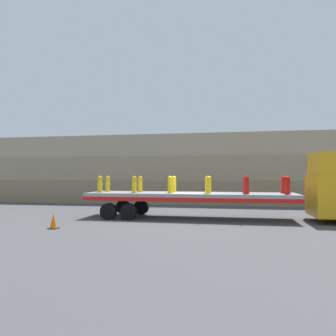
% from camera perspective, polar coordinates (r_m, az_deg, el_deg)
% --- Properties ---
extents(ground_plane, '(120.00, 120.00, 0.00)m').
position_cam_1_polar(ground_plane, '(16.80, 3.86, -8.77)').
color(ground_plane, '#474749').
extents(rock_cliff, '(60.00, 3.30, 5.32)m').
position_cam_1_polar(rock_cliff, '(25.43, 6.26, -0.22)').
color(rock_cliff, '#84755B').
rests_on(rock_cliff, ground_plane).
extents(flatbed_trailer, '(10.45, 2.61, 1.30)m').
position_cam_1_polar(flatbed_trailer, '(16.76, 2.19, -5.05)').
color(flatbed_trailer, gray).
rests_on(flatbed_trailer, ground_plane).
extents(fire_hydrant_yellow_near_0, '(0.29, 0.51, 0.86)m').
position_cam_1_polar(fire_hydrant_yellow_near_0, '(17.32, -11.77, -2.82)').
color(fire_hydrant_yellow_near_0, gold).
rests_on(fire_hydrant_yellow_near_0, flatbed_trailer).
extents(fire_hydrant_yellow_far_0, '(0.29, 0.51, 0.86)m').
position_cam_1_polar(fire_hydrant_yellow_far_0, '(18.34, -10.45, -2.74)').
color(fire_hydrant_yellow_far_0, gold).
rests_on(fire_hydrant_yellow_far_0, flatbed_trailer).
extents(fire_hydrant_yellow_near_1, '(0.29, 0.51, 0.86)m').
position_cam_1_polar(fire_hydrant_yellow_near_1, '(16.70, -5.89, -2.90)').
color(fire_hydrant_yellow_near_1, gold).
rests_on(fire_hydrant_yellow_near_1, flatbed_trailer).
extents(fire_hydrant_yellow_far_1, '(0.29, 0.51, 0.86)m').
position_cam_1_polar(fire_hydrant_yellow_far_1, '(17.75, -4.87, -2.80)').
color(fire_hydrant_yellow_far_1, gold).
rests_on(fire_hydrant_yellow_far_1, flatbed_trailer).
extents(fire_hydrant_yellow_near_2, '(0.29, 0.51, 0.86)m').
position_cam_1_polar(fire_hydrant_yellow_near_2, '(16.26, 0.37, -2.95)').
color(fire_hydrant_yellow_near_2, gold).
rests_on(fire_hydrant_yellow_near_2, flatbed_trailer).
extents(fire_hydrant_yellow_far_2, '(0.29, 0.51, 0.86)m').
position_cam_1_polar(fire_hydrant_yellow_far_2, '(17.35, 1.04, -2.84)').
color(fire_hydrant_yellow_far_2, gold).
rests_on(fire_hydrant_yellow_far_2, flatbed_trailer).
extents(fire_hydrant_yellow_near_3, '(0.29, 0.51, 0.86)m').
position_cam_1_polar(fire_hydrant_yellow_near_3, '(16.03, 6.90, -2.96)').
color(fire_hydrant_yellow_near_3, gold).
rests_on(fire_hydrant_yellow_near_3, flatbed_trailer).
extents(fire_hydrant_yellow_far_3, '(0.29, 0.51, 0.86)m').
position_cam_1_polar(fire_hydrant_yellow_far_3, '(17.13, 7.16, -2.85)').
color(fire_hydrant_yellow_far_3, gold).
rests_on(fire_hydrant_yellow_far_3, flatbed_trailer).
extents(fire_hydrant_red_near_4, '(0.29, 0.51, 0.86)m').
position_cam_1_polar(fire_hydrant_red_near_4, '(16.01, 13.53, -2.94)').
color(fire_hydrant_red_near_4, red).
rests_on(fire_hydrant_red_near_4, flatbed_trailer).
extents(fire_hydrant_red_far_4, '(0.29, 0.51, 0.86)m').
position_cam_1_polar(fire_hydrant_red_far_4, '(17.11, 13.36, -2.83)').
color(fire_hydrant_red_far_4, red).
rests_on(fire_hydrant_red_far_4, flatbed_trailer).
extents(fire_hydrant_red_near_5, '(0.29, 0.51, 0.86)m').
position_cam_1_polar(fire_hydrant_red_near_5, '(16.20, 20.09, -2.88)').
color(fire_hydrant_red_near_5, red).
rests_on(fire_hydrant_red_near_5, flatbed_trailer).
extents(fire_hydrant_red_far_5, '(0.29, 0.51, 0.86)m').
position_cam_1_polar(fire_hydrant_red_far_5, '(17.29, 19.50, -2.78)').
color(fire_hydrant_red_far_5, red).
rests_on(fire_hydrant_red_far_5, flatbed_trailer).
extents(cargo_strap_rear, '(0.05, 2.71, 0.01)m').
position_cam_1_polar(cargo_strap_rear, '(16.57, 7.03, -1.36)').
color(cargo_strap_rear, yellow).
rests_on(cargo_strap_rear, fire_hydrant_yellow_near_3).
extents(cargo_strap_middle, '(0.05, 2.71, 0.01)m').
position_cam_1_polar(cargo_strap_middle, '(16.55, 13.44, -1.34)').
color(cargo_strap_middle, yellow).
rests_on(cargo_strap_middle, fire_hydrant_red_near_4).
extents(traffic_cone, '(0.38, 0.38, 0.62)m').
position_cam_1_polar(traffic_cone, '(14.39, -19.32, -8.74)').
color(traffic_cone, black).
rests_on(traffic_cone, ground_plane).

